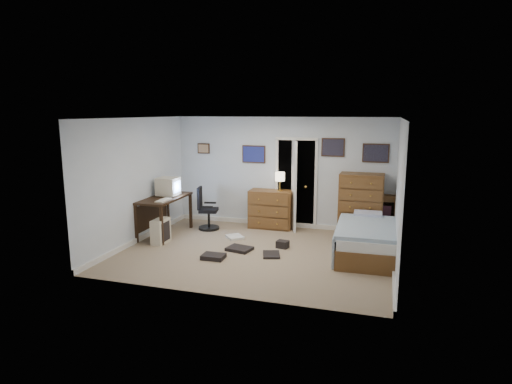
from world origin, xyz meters
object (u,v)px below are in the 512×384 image
computer_desk (160,206)px  tall_dresser (361,205)px  bed (366,239)px  office_chair (206,213)px  low_dresser (271,209)px

computer_desk → tall_dresser: tall_dresser is taller
computer_desk → tall_dresser: 4.28m
computer_desk → bed: (4.28, -0.10, -0.33)m
computer_desk → office_chair: 1.06m
low_dresser → office_chair: bearing=-159.2°
computer_desk → bed: bearing=-2.1°
computer_desk → low_dresser: (2.12, 1.23, -0.20)m
low_dresser → bed: size_ratio=0.49×
computer_desk → tall_dresser: bearing=15.7°
computer_desk → low_dresser: 2.46m
computer_desk → bed: 4.30m
computer_desk → low_dresser: size_ratio=1.48×
office_chair → low_dresser: bearing=9.1°
bed → tall_dresser: bearing=96.3°
tall_dresser → computer_desk: bearing=-162.9°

